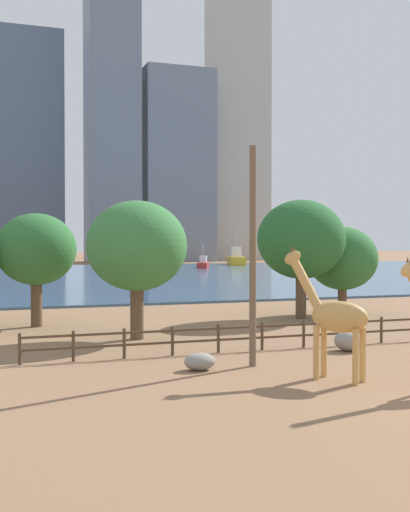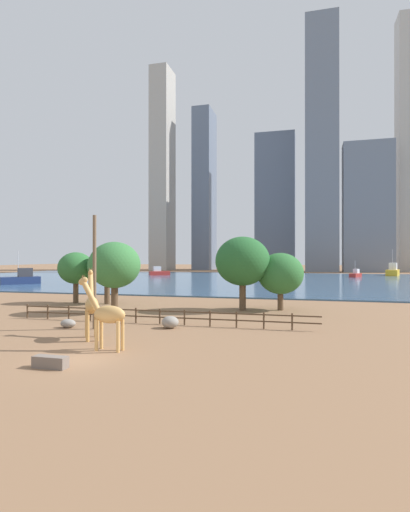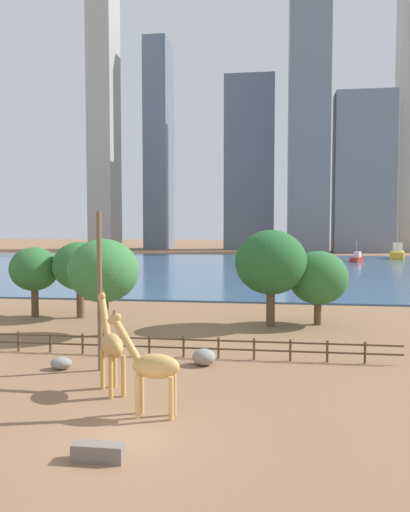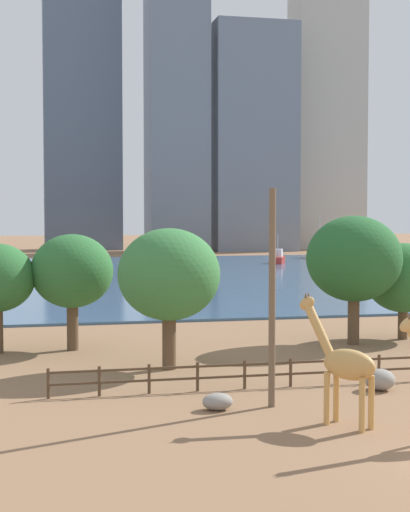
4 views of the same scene
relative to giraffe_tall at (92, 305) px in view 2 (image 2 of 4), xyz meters
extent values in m
plane|color=#8C6647|center=(2.36, 74.76, -2.33)|extent=(400.00, 400.00, 0.00)
cube|color=#3D6084|center=(2.36, 71.76, -2.23)|extent=(180.00, 86.00, 0.20)
cylinder|color=tan|center=(-0.57, 0.30, -1.34)|extent=(0.32, 0.32, 1.98)
cylinder|color=tan|center=(-0.06, 0.64, -1.34)|extent=(0.32, 0.32, 1.98)
cylinder|color=tan|center=(0.28, -0.98, -1.34)|extent=(0.32, 0.32, 1.98)
cylinder|color=tan|center=(0.79, -0.64, -1.34)|extent=(0.32, 0.32, 1.98)
ellipsoid|color=tan|center=(0.11, -0.17, -0.01)|extent=(1.94, 2.31, 1.15)
cylinder|color=tan|center=(-0.65, 0.98, 1.16)|extent=(1.08, 1.38, 2.06)
ellipsoid|color=tan|center=(-0.96, 1.44, 2.10)|extent=(0.76, 0.90, 0.75)
cone|color=brown|center=(-1.03, 1.39, 2.44)|extent=(0.14, 0.14, 0.21)
cone|color=brown|center=(-0.88, 1.49, 2.44)|extent=(0.14, 0.14, 0.21)
cylinder|color=tan|center=(2.18, -3.14, -1.40)|extent=(0.22, 0.22, 1.85)
cylinder|color=tan|center=(2.19, -2.57, -1.40)|extent=(0.22, 0.22, 1.85)
cylinder|color=tan|center=(3.61, -3.17, -1.40)|extent=(0.22, 0.22, 1.85)
cylinder|color=tan|center=(3.62, -2.60, -1.40)|extent=(0.22, 0.22, 1.85)
ellipsoid|color=tan|center=(2.90, -2.87, -0.16)|extent=(2.06, 0.85, 1.07)
cylinder|color=tan|center=(1.61, -2.85, 0.93)|extent=(1.33, 0.35, 1.93)
ellipsoid|color=tan|center=(1.09, -2.84, 1.81)|extent=(0.79, 0.34, 0.71)
cone|color=brown|center=(1.09, -2.92, 2.12)|extent=(0.10, 0.10, 0.19)
cone|color=brown|center=(1.09, -2.75, 2.12)|extent=(0.10, 0.10, 0.19)
cylinder|color=brown|center=(-1.75, 3.37, 2.12)|extent=(0.28, 0.28, 8.90)
ellipsoid|color=gray|center=(-4.05, 3.29, -1.98)|extent=(1.25, 0.92, 0.69)
ellipsoid|color=gray|center=(3.86, 5.18, -1.85)|extent=(1.35, 1.28, 0.96)
cube|color=#72665B|center=(1.84, -7.05, -2.03)|extent=(1.80, 0.60, 0.60)
cylinder|color=#4C3826|center=(-10.64, 6.76, -1.68)|extent=(0.14, 0.14, 1.30)
cylinder|color=#4C3826|center=(-8.47, 6.76, -1.68)|extent=(0.14, 0.14, 1.30)
cylinder|color=#4C3826|center=(-6.30, 6.76, -1.68)|extent=(0.14, 0.14, 1.30)
cylinder|color=#4C3826|center=(-4.13, 6.76, -1.68)|extent=(0.14, 0.14, 1.30)
cylinder|color=#4C3826|center=(-1.96, 6.76, -1.68)|extent=(0.14, 0.14, 1.30)
cylinder|color=#4C3826|center=(0.20, 6.76, -1.68)|extent=(0.14, 0.14, 1.30)
cylinder|color=#4C3826|center=(2.37, 6.76, -1.68)|extent=(0.14, 0.14, 1.30)
cylinder|color=#4C3826|center=(4.54, 6.76, -1.68)|extent=(0.14, 0.14, 1.30)
cylinder|color=#4C3826|center=(6.71, 6.76, -1.68)|extent=(0.14, 0.14, 1.30)
cylinder|color=#4C3826|center=(8.88, 6.76, -1.68)|extent=(0.14, 0.14, 1.30)
cylinder|color=#4C3826|center=(11.05, 6.76, -1.68)|extent=(0.14, 0.14, 1.30)
cylinder|color=#4C3826|center=(13.22, 6.76, -1.68)|extent=(0.14, 0.14, 1.30)
cube|color=#4C3826|center=(2.36, 6.76, -1.22)|extent=(26.10, 0.08, 0.10)
cube|color=#4C3826|center=(2.36, 6.76, -1.74)|extent=(26.10, 0.08, 0.10)
cylinder|color=brown|center=(-4.51, 11.96, -0.95)|extent=(0.70, 0.70, 2.75)
ellipsoid|color=#387A3D|center=(-4.51, 11.96, 2.50)|extent=(5.19, 5.19, 4.67)
cylinder|color=brown|center=(7.67, 17.07, -0.88)|extent=(0.70, 0.70, 2.90)
ellipsoid|color=#26602D|center=(7.67, 17.07, 2.87)|extent=(5.75, 5.75, 5.18)
cylinder|color=brown|center=(11.51, 18.29, -1.36)|extent=(0.61, 0.61, 1.94)
ellipsoid|color=#2D6B33|center=(11.51, 18.29, 1.56)|extent=(4.85, 4.85, 4.37)
cylinder|color=brown|center=(-9.01, 18.70, -0.98)|extent=(0.66, 0.66, 2.70)
ellipsoid|color=#2D6B33|center=(-9.01, 18.70, 2.27)|extent=(4.73, 4.73, 4.26)
cylinder|color=brown|center=(-13.22, 18.63, -1.05)|extent=(0.64, 0.64, 2.56)
ellipsoid|color=#2D6B33|center=(-13.22, 18.63, 1.96)|extent=(4.31, 4.31, 3.88)
cube|color=gold|center=(38.10, 103.12, -1.27)|extent=(5.26, 9.09, 1.71)
cube|color=silver|center=(38.39, 104.15, 0.61)|extent=(2.81, 3.52, 2.06)
cylinder|color=silver|center=(37.99, 102.71, 2.59)|extent=(0.15, 0.15, 6.00)
cube|color=#B22D28|center=(26.51, 90.88, -1.62)|extent=(3.74, 5.35, 1.01)
cube|color=silver|center=(26.77, 91.46, -0.51)|extent=(1.86, 2.16, 1.21)
cylinder|color=silver|center=(26.40, 90.65, 0.65)|extent=(0.16, 0.16, 3.54)
cube|color=#B22D28|center=(-29.23, 87.79, -1.52)|extent=(6.24, 5.25, 1.22)
cube|color=silver|center=(-29.85, 87.36, -0.18)|extent=(2.63, 2.44, 1.46)
cube|color=navy|center=(-41.97, 43.63, -1.40)|extent=(6.85, 7.23, 1.47)
cube|color=#333338|center=(-41.36, 44.31, 0.22)|extent=(3.07, 3.14, 1.76)
cylinder|color=silver|center=(-42.21, 43.36, 1.90)|extent=(0.17, 0.17, 5.13)
cube|color=#ADA89E|center=(-48.30, 140.25, 41.83)|extent=(8.04, 12.23, 88.32)
cube|color=slate|center=(-32.13, 151.50, 33.92)|extent=(8.02, 14.97, 72.50)
cube|color=slate|center=(18.97, 138.11, 47.45)|extent=(12.52, 11.39, 99.56)
cube|color=slate|center=(-0.09, 151.21, 27.31)|extent=(17.02, 9.41, 59.28)
cube|color=slate|center=(35.65, 136.54, 22.08)|extent=(17.98, 9.20, 48.82)
camera|label=1|loc=(-12.12, -20.35, 2.71)|focal=45.00mm
camera|label=2|loc=(14.55, -24.55, 3.27)|focal=28.00mm
camera|label=3|loc=(7.71, -23.16, 5.76)|focal=35.00mm
camera|label=4|loc=(-11.22, -26.91, 5.50)|focal=55.00mm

